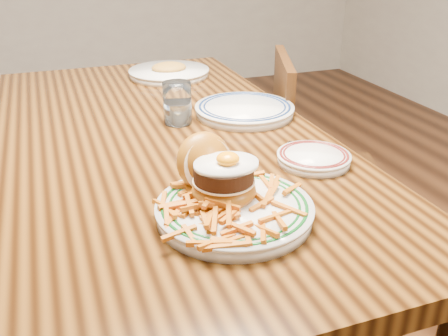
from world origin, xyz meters
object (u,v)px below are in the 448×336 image
object	(u,v)px
main_plate	(229,196)
side_plate	(314,157)
chair_right	(311,167)
table	(161,163)

from	to	relation	value
main_plate	side_plate	distance (m)	0.31
chair_right	side_plate	xyz separation A→B (m)	(-0.30, -0.52, 0.30)
table	main_plate	distance (m)	0.48
main_plate	side_plate	world-z (taller)	main_plate
main_plate	side_plate	size ratio (longest dim) A/B	1.74
chair_right	table	bearing A→B (deg)	39.19
table	side_plate	xyz separation A→B (m)	(0.30, -0.31, 0.10)
chair_right	side_plate	bearing A→B (deg)	79.95
table	chair_right	world-z (taller)	chair_right
table	chair_right	xyz separation A→B (m)	(0.60, 0.20, -0.20)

